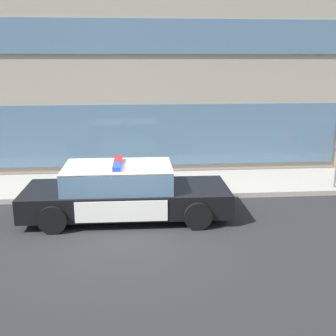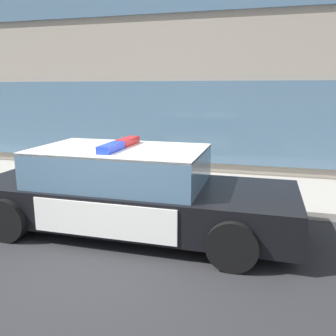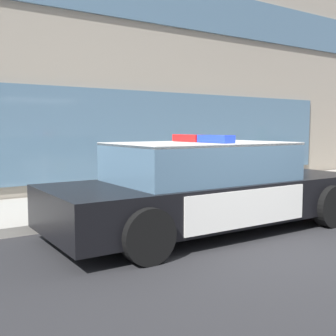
{
  "view_description": "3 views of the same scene",
  "coord_description": "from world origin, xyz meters",
  "views": [
    {
      "loc": [
        0.27,
        -8.87,
        3.96
      ],
      "look_at": [
        1.21,
        2.59,
        0.92
      ],
      "focal_mm": 43.84,
      "sensor_mm": 36.0,
      "label": 1
    },
    {
      "loc": [
        2.0,
        -4.03,
        2.32
      ],
      "look_at": [
        0.2,
        2.78,
        0.72
      ],
      "focal_mm": 37.69,
      "sensor_mm": 36.0,
      "label": 2
    },
    {
      "loc": [
        -4.15,
        -3.81,
        1.59
      ],
      "look_at": [
        -0.46,
        1.69,
        0.96
      ],
      "focal_mm": 44.54,
      "sensor_mm": 36.0,
      "label": 3
    }
  ],
  "objects": [
    {
      "name": "police_cruiser",
      "position": [
        -0.03,
        1.19,
        0.68
      ],
      "size": [
        5.21,
        2.13,
        1.49
      ],
      "rotation": [
        0.0,
        0.0,
        -0.01
      ],
      "color": "black",
      "rests_on": "ground"
    },
    {
      "name": "storefront_building",
      "position": [
        2.76,
        10.91,
        3.25
      ],
      "size": [
        25.49,
        11.8,
        6.51
      ],
      "color": "gray",
      "rests_on": "ground"
    },
    {
      "name": "fire_hydrant",
      "position": [
        -0.71,
        2.84,
        0.5
      ],
      "size": [
        0.34,
        0.39,
        0.73
      ],
      "color": "silver",
      "rests_on": "sidewalk"
    },
    {
      "name": "sidewalk",
      "position": [
        0.0,
        3.71,
        0.07
      ],
      "size": [
        48.0,
        2.6,
        0.15
      ],
      "primitive_type": "cube",
      "color": "#A39E93",
      "rests_on": "ground"
    },
    {
      "name": "ground",
      "position": [
        0.0,
        0.0,
        0.0
      ],
      "size": [
        48.0,
        48.0,
        0.0
      ],
      "primitive_type": "plane",
      "color": "#262628"
    }
  ]
}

